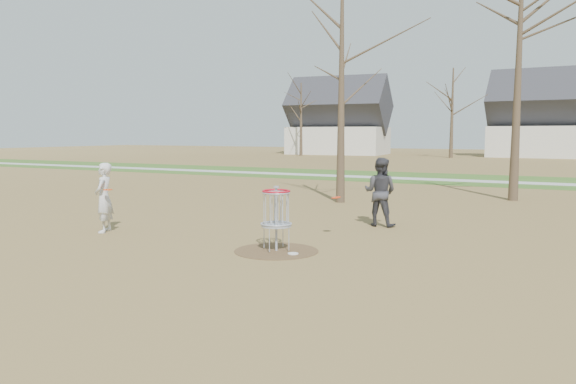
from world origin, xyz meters
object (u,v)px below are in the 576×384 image
Objects in this scene: player_throwing at (380,192)px; disc_grounded at (293,254)px; disc_golf_basket at (276,208)px; player_standing at (104,198)px.

disc_grounded is at bearing 84.87° from player_throwing.
disc_grounded is 0.16× the size of disc_golf_basket.
disc_grounded is at bearing 62.99° from player_standing.
player_standing is 7.99× the size of disc_grounded.
player_throwing is at bearing 99.65° from player_standing.
player_standing is 0.95× the size of player_throwing.
disc_golf_basket is (-0.47, 0.14, 0.89)m from disc_grounded.
disc_golf_basket is (-0.92, -4.14, -0.01)m from player_throwing.
player_standing is 1.30× the size of disc_golf_basket.
player_throwing is at bearing 84.03° from disc_grounded.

